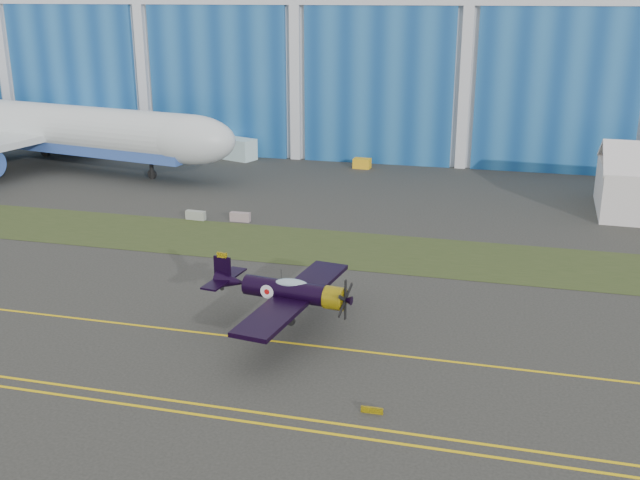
% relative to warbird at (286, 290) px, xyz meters
% --- Properties ---
extents(ground, '(260.00, 260.00, 0.00)m').
position_rel_warbird_xyz_m(ground, '(-14.56, 3.31, -2.92)').
color(ground, '#373732').
rests_on(ground, ground).
extents(grass_median, '(260.00, 10.00, 0.02)m').
position_rel_warbird_xyz_m(grass_median, '(-14.56, 17.31, -2.90)').
color(grass_median, '#475128').
rests_on(grass_median, ground).
extents(hangar, '(220.00, 45.70, 30.00)m').
position_rel_warbird_xyz_m(hangar, '(-14.56, 75.09, 12.04)').
color(hangar, silver).
rests_on(hangar, ground).
extents(taxiway_centreline, '(200.00, 0.20, 0.02)m').
position_rel_warbird_xyz_m(taxiway_centreline, '(-14.56, -1.69, -2.91)').
color(taxiway_centreline, yellow).
rests_on(taxiway_centreline, ground).
extents(guard_board_right, '(1.20, 0.15, 0.35)m').
position_rel_warbird_xyz_m(guard_board_right, '(7.44, -8.69, -2.74)').
color(guard_board_right, yellow).
rests_on(guard_board_right, ground).
extents(warbird, '(12.80, 14.76, 3.97)m').
position_rel_warbird_xyz_m(warbird, '(0.00, 0.00, 0.00)').
color(warbird, black).
rests_on(warbird, ground).
extents(jetliner, '(75.68, 67.59, 23.19)m').
position_rel_warbird_xyz_m(jetliner, '(-46.38, 40.52, 8.68)').
color(jetliner, silver).
rests_on(jetliner, ground).
extents(shipping_container, '(7.00, 4.70, 2.82)m').
position_rel_warbird_xyz_m(shipping_container, '(-22.93, 50.65, -1.51)').
color(shipping_container, '#CEF5F0').
rests_on(shipping_container, ground).
extents(tug, '(2.26, 1.49, 1.27)m').
position_rel_warbird_xyz_m(tug, '(-4.76, 49.19, -2.28)').
color(tug, yellow).
rests_on(tug, ground).
extents(barrier_a, '(2.03, 0.72, 0.90)m').
position_rel_warbird_xyz_m(barrier_a, '(-16.23, 22.46, -2.47)').
color(barrier_a, '#9A9F91').
rests_on(barrier_a, ground).
extents(barrier_b, '(2.01, 0.62, 0.90)m').
position_rel_warbird_xyz_m(barrier_b, '(-11.75, 23.03, -2.47)').
color(barrier_b, gray).
rests_on(barrier_b, ground).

